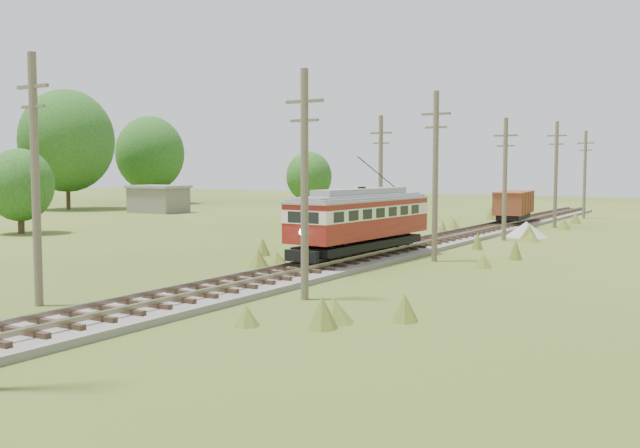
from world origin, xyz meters
The scene contains 16 objects.
railbed_main centered at (0.00, 34.00, 0.19)m, with size 3.60×96.00×0.57m.
streetcar centered at (0.00, 28.77, 2.40)m, with size 2.98×11.09×5.03m.
gondola centered at (0.00, 56.75, 1.88)m, with size 3.23×7.58×2.44m.
gravel_pile centered at (3.71, 47.34, 0.52)m, with size 3.06×3.25×1.11m.
utility_pole_r_2 centered at (3.30, 18.00, 4.42)m, with size 1.60×0.30×8.60m.
utility_pole_r_3 centered at (3.20, 31.00, 4.63)m, with size 1.60×0.30×9.00m.
utility_pole_r_4 centered at (3.00, 44.00, 4.32)m, with size 1.60×0.30×8.40m.
utility_pole_r_5 centered at (3.40, 57.00, 4.58)m, with size 1.60×0.30×8.90m.
utility_pole_r_6 centered at (3.20, 70.00, 4.47)m, with size 1.60×0.30×8.70m.
utility_pole_l_a centered at (-4.20, 12.00, 4.63)m, with size 1.60×0.30×9.00m.
utility_pole_l_b centered at (-4.50, 40.00, 4.42)m, with size 1.60×0.30×8.60m.
tree_left_4 centered at (-54.00, 54.00, 8.37)m, with size 11.34×11.34×14.61m.
tree_left_5 centered at (-56.00, 70.00, 7.12)m, with size 9.66×9.66×12.44m.
tree_mid_a centered at (-28.00, 68.00, 4.02)m, with size 5.46×5.46×7.03m.
tree_mid_c centered at (-30.00, 30.00, 3.71)m, with size 5.04×5.04×6.49m.
shed centered at (-40.00, 55.00, 1.57)m, with size 6.40×4.40×3.10m.
Camera 1 is at (17.57, -4.35, 4.90)m, focal length 40.00 mm.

